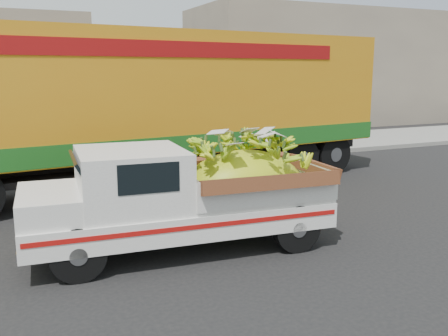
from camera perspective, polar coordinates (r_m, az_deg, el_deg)
name	(u,v)px	position (r m, az deg, el deg)	size (l,w,h in m)	color
ground	(174,259)	(7.96, -5.69, -10.28)	(100.00, 100.00, 0.00)	black
curb	(94,170)	(14.83, -14.67, -0.21)	(60.00, 0.25, 0.15)	gray
sidewalk	(83,158)	(16.87, -15.86, 1.06)	(60.00, 4.00, 0.14)	gray
building_right	(321,68)	(28.49, 11.08, 11.14)	(14.00, 6.00, 6.00)	gray
pickup_truck	(201,193)	(8.20, -2.61, -2.89)	(4.96, 2.09, 1.70)	black
semi_trailer	(167,102)	(12.53, -6.59, 7.51)	(12.04, 3.99, 3.80)	black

